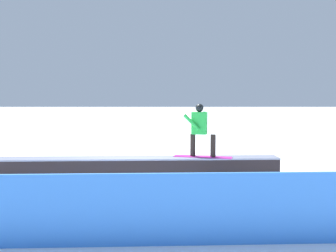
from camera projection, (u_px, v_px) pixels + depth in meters
The scene contains 4 objects.
ground_plane at pixel (133, 182), 10.40m from camera, with size 120.00×120.00×0.00m, color white.
grind_box at pixel (133, 171), 10.37m from camera, with size 7.84×0.89×0.66m.
snowboarder at pixel (200, 129), 10.37m from camera, with size 1.59×0.68×1.43m.
safety_fence at pixel (107, 210), 5.95m from camera, with size 8.22×0.06×1.14m, color #357AE4.
Camera 1 is at (-0.93, 10.24, 2.36)m, focal length 41.41 mm.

